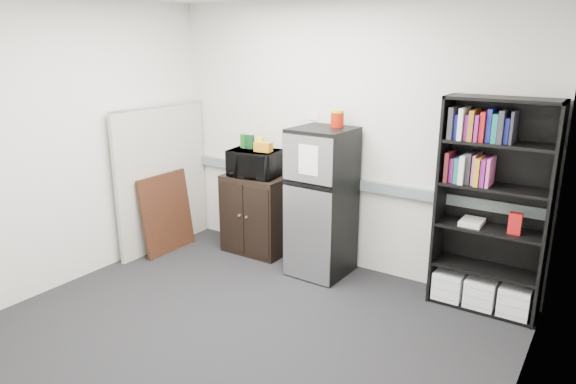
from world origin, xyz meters
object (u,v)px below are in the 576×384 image
(microwave, at_px, (254,163))
(refrigerator, at_px, (321,203))
(bookshelf, at_px, (492,209))
(cabinet, at_px, (256,214))
(cubicle_partition, at_px, (163,177))

(microwave, relative_size, refrigerator, 0.35)
(bookshelf, distance_m, refrigerator, 1.59)
(cabinet, xyz_separation_m, refrigerator, (0.87, -0.08, 0.30))
(microwave, distance_m, refrigerator, 0.92)
(cubicle_partition, xyz_separation_m, refrigerator, (1.86, 0.34, -0.07))
(microwave, xyz_separation_m, refrigerator, (0.87, -0.06, -0.28))
(refrigerator, bearing_deg, microwave, 177.38)
(cabinet, height_order, refrigerator, refrigerator)
(microwave, bearing_deg, bookshelf, -6.74)
(bookshelf, height_order, cabinet, bookshelf)
(bookshelf, bearing_deg, refrigerator, -174.75)
(cubicle_partition, bearing_deg, bookshelf, 8.06)
(bookshelf, height_order, cubicle_partition, bookshelf)
(refrigerator, bearing_deg, cubicle_partition, -168.02)
(bookshelf, bearing_deg, cabinet, -178.49)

